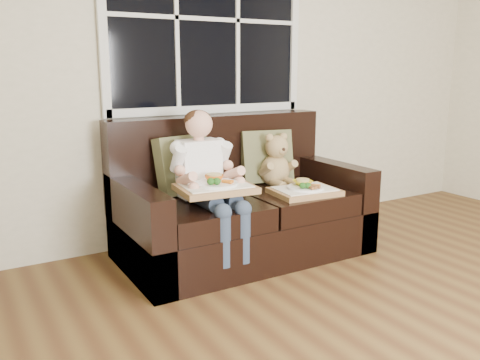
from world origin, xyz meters
TOP-DOWN VIEW (x-y plane):
  - window_back at (-0.57, 2.48)m, footprint 1.62×0.04m
  - loveseat at (-0.57, 2.02)m, footprint 1.70×0.92m
  - pillow_left at (-0.92, 2.17)m, footprint 0.43×0.27m
  - pillow_right at (-0.24, 2.17)m, footprint 0.42×0.25m
  - child at (-0.89, 1.90)m, footprint 0.40×0.60m
  - teddy_bear at (-0.23, 2.05)m, footprint 0.24×0.30m
  - tray_left at (-0.90, 1.75)m, footprint 0.50×0.40m
  - tray_right at (-0.22, 1.71)m, footprint 0.47×0.37m

SIDE VIEW (x-z plane):
  - loveseat at x=-0.57m, z-range -0.17..0.79m
  - tray_right at x=-0.22m, z-range 0.43..0.53m
  - tray_left at x=-0.90m, z-range 0.52..0.63m
  - teddy_bear at x=-0.23m, z-range 0.41..0.81m
  - pillow_right at x=-0.24m, z-range 0.44..0.85m
  - pillow_left at x=-0.92m, z-range 0.44..0.85m
  - child at x=-0.89m, z-range 0.20..1.10m
  - window_back at x=-0.57m, z-range 0.96..2.33m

